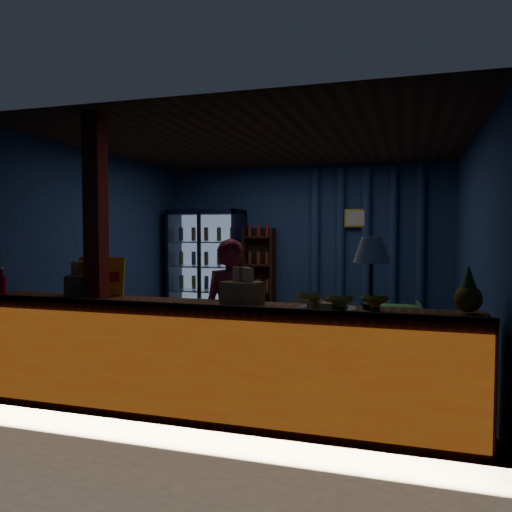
# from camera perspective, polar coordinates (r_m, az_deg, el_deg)

# --- Properties ---
(ground) EXTENTS (4.60, 4.60, 0.00)m
(ground) POSITION_cam_1_polar(r_m,az_deg,el_deg) (6.17, 1.21, -11.73)
(ground) COLOR #515154
(ground) RESTS_ON ground
(room_walls) EXTENTS (4.60, 4.60, 4.60)m
(room_walls) POSITION_cam_1_polar(r_m,az_deg,el_deg) (5.97, 1.23, 3.00)
(room_walls) COLOR navy
(room_walls) RESTS_ON ground
(counter) EXTENTS (4.40, 0.57, 0.99)m
(counter) POSITION_cam_1_polar(r_m,az_deg,el_deg) (4.30, -5.83, -11.73)
(counter) COLOR brown
(counter) RESTS_ON ground
(support_post) EXTENTS (0.16, 0.16, 2.60)m
(support_post) POSITION_cam_1_polar(r_m,az_deg,el_deg) (4.69, -17.76, -0.44)
(support_post) COLOR maroon
(support_post) RESTS_ON ground
(beverage_cooler) EXTENTS (1.20, 0.62, 1.90)m
(beverage_cooler) POSITION_cam_1_polar(r_m,az_deg,el_deg) (8.32, -5.50, -1.40)
(beverage_cooler) COLOR black
(beverage_cooler) RESTS_ON ground
(bottle_shelf) EXTENTS (0.50, 0.28, 1.60)m
(bottle_shelf) POSITION_cam_1_polar(r_m,az_deg,el_deg) (8.18, 0.40, -2.44)
(bottle_shelf) COLOR #371B11
(bottle_shelf) RESTS_ON ground
(curtain_folds) EXTENTS (1.74, 0.14, 2.50)m
(curtain_folds) POSITION_cam_1_polar(r_m,az_deg,el_deg) (7.91, 12.46, 0.98)
(curtain_folds) COLOR navy
(curtain_folds) RESTS_ON room_walls
(framed_picture) EXTENTS (0.36, 0.04, 0.28)m
(framed_picture) POSITION_cam_1_polar(r_m,az_deg,el_deg) (7.88, 11.38, 4.25)
(framed_picture) COLOR yellow
(framed_picture) RESTS_ON room_walls
(shopkeeper) EXTENTS (0.58, 0.42, 1.49)m
(shopkeeper) POSITION_cam_1_polar(r_m,az_deg,el_deg) (4.71, -2.89, -7.09)
(shopkeeper) COLOR maroon
(shopkeeper) RESTS_ON ground
(green_chair) EXTENTS (0.66, 0.67, 0.58)m
(green_chair) POSITION_cam_1_polar(r_m,az_deg,el_deg) (7.24, 15.81, -7.29)
(green_chair) COLOR #57AE5A
(green_chair) RESTS_ON ground
(side_table) EXTENTS (0.60, 0.47, 0.60)m
(side_table) POSITION_cam_1_polar(r_m,az_deg,el_deg) (7.44, 5.74, -7.20)
(side_table) COLOR #371B11
(side_table) RESTS_ON ground
(yellow_sign) EXTENTS (0.46, 0.17, 0.36)m
(yellow_sign) POSITION_cam_1_polar(r_m,az_deg,el_deg) (4.94, -17.30, -2.24)
(yellow_sign) COLOR #F2B50C
(yellow_sign) RESTS_ON counter
(snack_box_left) EXTENTS (0.38, 0.35, 0.33)m
(snack_box_left) POSITION_cam_1_polar(r_m,az_deg,el_deg) (4.92, -19.00, -3.05)
(snack_box_left) COLOR #9E734C
(snack_box_left) RESTS_ON counter
(snack_box_centre) EXTENTS (0.36, 0.33, 0.31)m
(snack_box_centre) POSITION_cam_1_polar(r_m,az_deg,el_deg) (4.15, -1.57, -4.05)
(snack_box_centre) COLOR #9E734C
(snack_box_centre) RESTS_ON counter
(pastry_tray) EXTENTS (0.44, 0.44, 0.07)m
(pastry_tray) POSITION_cam_1_polar(r_m,az_deg,el_deg) (3.90, 8.20, -5.81)
(pastry_tray) COLOR silver
(pastry_tray) RESTS_ON counter
(banana_bunches) EXTENTS (0.72, 0.28, 0.16)m
(banana_bunches) POSITION_cam_1_polar(r_m,az_deg,el_deg) (3.86, 9.74, -5.11)
(banana_bunches) COLOR gold
(banana_bunches) RESTS_ON counter
(table_lamp) EXTENTS (0.29, 0.29, 0.56)m
(table_lamp) POSITION_cam_1_polar(r_m,az_deg,el_deg) (3.98, 13.07, 0.35)
(table_lamp) COLOR black
(table_lamp) RESTS_ON counter
(pineapple) EXTENTS (0.20, 0.20, 0.35)m
(pineapple) POSITION_cam_1_polar(r_m,az_deg,el_deg) (4.01, 23.10, -4.04)
(pineapple) COLOR #845E18
(pineapple) RESTS_ON counter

